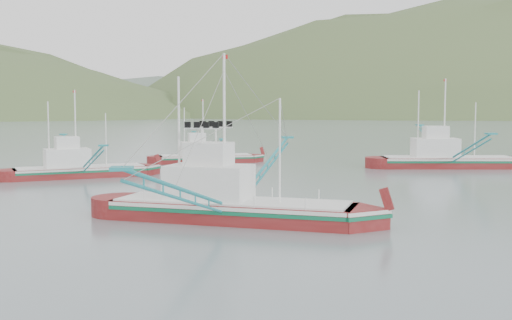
{
  "coord_description": "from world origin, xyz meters",
  "views": [
    {
      "loc": [
        -4.01,
        -39.17,
        7.03
      ],
      "look_at": [
        0.0,
        6.0,
        3.2
      ],
      "focal_mm": 45.0,
      "sensor_mm": 36.0,
      "label": 1
    }
  ],
  "objects": [
    {
      "name": "main_boat",
      "position": [
        -2.14,
        -0.34,
        2.23
      ],
      "size": [
        15.39,
        26.01,
        10.99
      ],
      "rotation": [
        0.0,
        0.0,
        -0.39
      ],
      "color": "maroon",
      "rests_on": "ground"
    },
    {
      "name": "ridge_distant",
      "position": [
        30.0,
        560.0,
        0.0
      ],
      "size": [
        960.0,
        400.0,
        240.0
      ],
      "primitive_type": "ellipsoid",
      "color": "slate",
      "rests_on": "ground"
    },
    {
      "name": "bg_boat_right",
      "position": [
        24.0,
        31.33,
        1.56
      ],
      "size": [
        15.2,
        26.89,
        10.91
      ],
      "rotation": [
        0.0,
        0.0,
        -0.1
      ],
      "color": "maroon",
      "rests_on": "ground"
    },
    {
      "name": "ground",
      "position": [
        0.0,
        0.0,
        0.0
      ],
      "size": [
        1200.0,
        1200.0,
        0.0
      ],
      "primitive_type": "plane",
      "color": "slate",
      "rests_on": "ground"
    },
    {
      "name": "bg_boat_far",
      "position": [
        -3.29,
        40.26,
        1.37
      ],
      "size": [
        11.9,
        20.81,
        8.48
      ],
      "rotation": [
        0.0,
        0.0,
        0.15
      ],
      "color": "maroon",
      "rests_on": "ground"
    },
    {
      "name": "bg_boat_left",
      "position": [
        -15.79,
        25.01,
        1.82
      ],
      "size": [
        13.05,
        22.17,
        9.28
      ],
      "rotation": [
        0.0,
        0.0,
        0.34
      ],
      "color": "maroon",
      "rests_on": "ground"
    }
  ]
}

